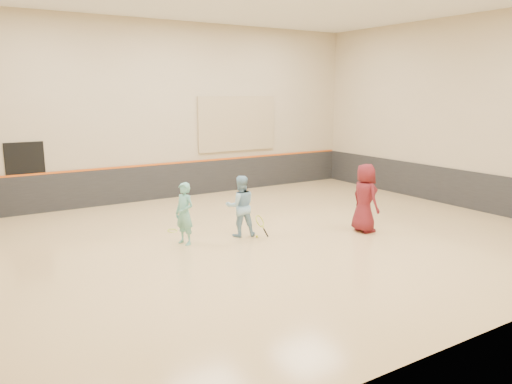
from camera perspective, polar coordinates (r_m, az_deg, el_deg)
room at (r=12.40m, az=0.47°, el=-1.90°), size 15.04×12.04×6.22m
wainscot_back at (r=17.66m, az=-10.04°, el=1.24°), size 14.90×0.04×1.20m
wainscot_right at (r=17.55m, az=21.47°, el=0.55°), size 0.04×11.90×1.20m
accent_stripe at (r=17.56m, az=-10.10°, el=3.22°), size 14.90×0.03×0.06m
acoustic_panel at (r=18.64m, az=-2.16°, el=7.82°), size 3.20×0.08×2.00m
doorway at (r=16.47m, az=-24.75°, el=1.39°), size 1.10×0.05×2.20m
girl at (r=12.22m, az=-8.17°, el=-2.46°), size 0.52×0.64×1.53m
instructor at (r=12.77m, az=-1.78°, el=-1.62°), size 0.92×0.81×1.58m
young_man at (r=13.46m, az=12.34°, el=-0.68°), size 0.65×0.94×1.82m
held_racket at (r=12.64m, az=0.44°, el=-3.36°), size 0.41×0.41×0.66m
spare_racket at (r=13.54m, az=-9.53°, el=-4.20°), size 0.60×0.60×0.12m
ball_under_racket at (r=12.80m, az=0.10°, el=-5.09°), size 0.07×0.07×0.07m
ball_in_hand at (r=13.43m, az=13.19°, el=0.49°), size 0.07×0.07×0.07m
ball_beside_spare at (r=15.53m, az=-8.69°, el=-2.25°), size 0.07×0.07×0.07m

